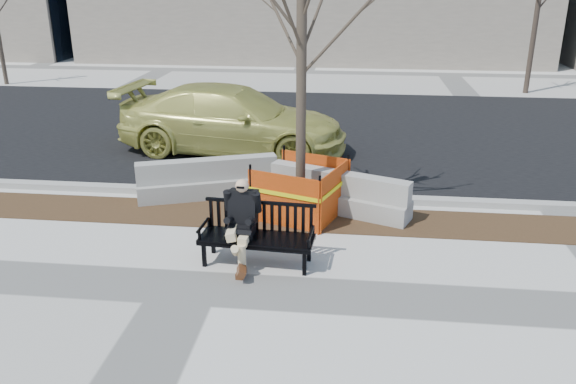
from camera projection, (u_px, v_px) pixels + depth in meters
name	position (u px, v px, depth m)	size (l,w,h in m)	color
ground	(186.00, 287.00, 8.18)	(120.00, 120.00, 0.00)	beige
mulch_strip	(225.00, 215.00, 10.59)	(40.00, 1.20, 0.02)	#47301C
asphalt_street	(272.00, 128.00, 16.35)	(60.00, 10.40, 0.01)	black
curb	(235.00, 193.00, 11.45)	(60.00, 0.25, 0.12)	#9E9B93
bench	(257.00, 263.00, 8.84)	(1.74, 0.62, 0.93)	black
seated_man	(243.00, 261.00, 8.93)	(0.55, 0.91, 1.27)	black
tree_fence	(300.00, 214.00, 10.63)	(2.08, 2.08, 5.20)	red
sedan	(234.00, 151.00, 14.30)	(2.22, 5.47, 1.59)	#BEBB57
jersey_barrier_left	(209.00, 196.00, 11.46)	(2.69, 0.54, 0.77)	gray
jersey_barrier_right	(338.00, 211.00, 10.78)	(2.67, 0.53, 0.76)	#9A9790
far_tree_left	(7.00, 84.00, 22.73)	(1.77, 1.77, 4.79)	#4D3E31
far_tree_right	(525.00, 93.00, 21.12)	(2.04, 2.04, 5.50)	#403329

